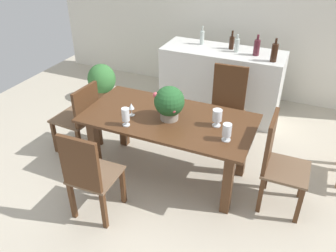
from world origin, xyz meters
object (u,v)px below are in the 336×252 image
at_px(crystal_vase_right, 126,116).
at_px(chair_far_right, 227,103).
at_px(crystal_vase_left, 217,116).
at_px(wine_bottle_dark, 257,47).
at_px(kitchen_counter, 221,82).
at_px(wine_glass, 131,107).
at_px(flower_centerpiece, 169,103).
at_px(crystal_vase_center_near, 227,131).
at_px(wine_bottle_tall, 232,42).
at_px(chair_near_left, 89,174).
at_px(wine_bottle_green, 237,45).
at_px(potted_plant_floor, 102,81).
at_px(wine_bottle_clear, 274,52).
at_px(chair_head_end, 81,115).
at_px(wine_bottle_amber, 202,37).
at_px(chair_foot_end, 277,159).
at_px(dining_table, 169,128).

bearing_deg(crystal_vase_right, chair_far_right, 59.37).
bearing_deg(crystal_vase_left, wine_bottle_dark, 88.36).
bearing_deg(kitchen_counter, wine_glass, -105.37).
xyz_separation_m(chair_far_right, flower_centerpiece, (-0.39, -0.96, 0.38)).
bearing_deg(flower_centerpiece, wine_bottle_dark, 71.98).
bearing_deg(crystal_vase_center_near, wine_bottle_tall, 104.06).
xyz_separation_m(chair_near_left, wine_bottle_dark, (0.99, 2.60, 0.55)).
height_order(wine_bottle_green, potted_plant_floor, wine_bottle_green).
relative_size(chair_far_right, potted_plant_floor, 1.76).
bearing_deg(crystal_vase_right, wine_bottle_clear, 57.85).
relative_size(chair_head_end, wine_bottle_dark, 3.27).
distance_m(chair_near_left, flower_centerpiece, 1.09).
bearing_deg(wine_bottle_green, chair_head_end, -131.09).
xyz_separation_m(kitchen_counter, wine_bottle_green, (0.18, 0.00, 0.60)).
height_order(chair_head_end, crystal_vase_left, crystal_vase_left).
bearing_deg(kitchen_counter, wine_bottle_tall, 46.73).
distance_m(chair_far_right, wine_bottle_dark, 0.92).
xyz_separation_m(crystal_vase_center_near, kitchen_counter, (-0.58, 1.87, -0.38)).
distance_m(chair_near_left, crystal_vase_right, 0.70).
relative_size(flower_centerpiece, wine_bottle_clear, 1.21).
relative_size(chair_head_end, wine_bottle_green, 3.77).
bearing_deg(wine_glass, flower_centerpiece, 12.73).
bearing_deg(wine_bottle_clear, wine_bottle_amber, 165.12).
height_order(wine_bottle_amber, potted_plant_floor, wine_bottle_amber).
height_order(chair_foot_end, crystal_vase_center_near, chair_foot_end).
distance_m(crystal_vase_left, wine_bottle_tall, 1.78).
bearing_deg(crystal_vase_right, crystal_vase_left, 23.07).
relative_size(chair_foot_end, chair_head_end, 1.11).
height_order(chair_far_right, wine_bottle_green, wine_bottle_green).
relative_size(dining_table, wine_bottle_green, 7.56).
height_order(wine_glass, wine_bottle_green, wine_bottle_green).
bearing_deg(crystal_vase_right, flower_centerpiece, 40.01).
bearing_deg(chair_head_end, wine_bottle_amber, 156.50).
xyz_separation_m(crystal_vase_center_near, wine_bottle_amber, (-0.94, 1.99, 0.23)).
height_order(crystal_vase_center_near, crystal_vase_right, crystal_vase_right).
relative_size(flower_centerpiece, wine_bottle_amber, 1.38).
relative_size(wine_glass, wine_bottle_dark, 0.52).
xyz_separation_m(chair_head_end, wine_bottle_amber, (0.93, 1.81, 0.58)).
xyz_separation_m(chair_head_end, kitchen_counter, (1.30, 1.70, -0.02)).
bearing_deg(crystal_vase_left, crystal_vase_center_near, -53.47).
height_order(wine_bottle_amber, wine_bottle_dark, wine_bottle_dark).
bearing_deg(crystal_vase_left, chair_far_right, 97.29).
bearing_deg(crystal_vase_center_near, dining_table, 165.13).
relative_size(chair_far_right, wine_bottle_clear, 3.44).
distance_m(crystal_vase_center_near, wine_bottle_amber, 2.21).
relative_size(wine_glass, wine_bottle_tall, 0.55).
bearing_deg(chair_foot_end, crystal_vase_right, 101.93).
distance_m(dining_table, kitchen_counter, 1.70).
relative_size(chair_head_end, crystal_vase_right, 4.67).
distance_m(flower_centerpiece, crystal_vase_center_near, 0.69).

